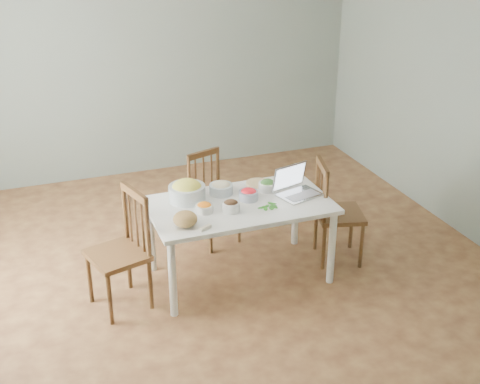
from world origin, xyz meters
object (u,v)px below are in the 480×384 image
object	(u,v)px
dining_table	(240,240)
laptop	(300,183)
chair_right	(340,212)
bread_boule	(185,219)
bowl_squash	(187,191)
chair_left	(117,252)
chair_far	(215,200)

from	to	relation	value
dining_table	laptop	bearing A→B (deg)	-4.36
chair_right	bread_boule	world-z (taller)	chair_right
dining_table	bowl_squash	distance (m)	0.62
bread_boule	laptop	size ratio (longest dim) A/B	0.54
dining_table	chair_left	world-z (taller)	chair_left
chair_left	dining_table	bearing A→B (deg)	78.36
chair_far	laptop	bearing A→B (deg)	-71.25
chair_far	chair_left	world-z (taller)	chair_left
chair_left	laptop	bearing A→B (deg)	75.48
dining_table	chair_left	distance (m)	1.05
chair_far	bread_boule	bearing A→B (deg)	-138.90
chair_left	bowl_squash	distance (m)	0.77
chair_left	chair_right	xyz separation A→B (m)	(1.96, 0.05, -0.02)
bread_boule	bowl_squash	bearing A→B (deg)	72.25
chair_right	chair_left	bearing A→B (deg)	106.90
bread_boule	bowl_squash	distance (m)	0.46
chair_far	laptop	size ratio (longest dim) A/B	2.53
dining_table	chair_right	xyz separation A→B (m)	(0.92, -0.02, 0.12)
chair_left	chair_right	distance (m)	1.96
chair_right	laptop	xyz separation A→B (m)	(-0.40, -0.02, 0.35)
dining_table	bread_boule	size ratio (longest dim) A/B	7.96
dining_table	chair_right	size ratio (longest dim) A/B	1.59
chair_left	laptop	xyz separation A→B (m)	(1.56, 0.04, 0.33)
bread_boule	bowl_squash	xyz separation A→B (m)	(0.14, 0.44, 0.03)
bread_boule	laptop	bearing A→B (deg)	10.44
bread_boule	laptop	distance (m)	1.07
chair_left	chair_right	size ratio (longest dim) A/B	1.04
chair_far	chair_right	distance (m)	1.15
chair_right	bowl_squash	xyz separation A→B (m)	(-1.31, 0.23, 0.32)
dining_table	laptop	xyz separation A→B (m)	(0.52, -0.04, 0.47)
chair_right	laptop	bearing A→B (deg)	107.63
chair_left	chair_far	bearing A→B (deg)	109.42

